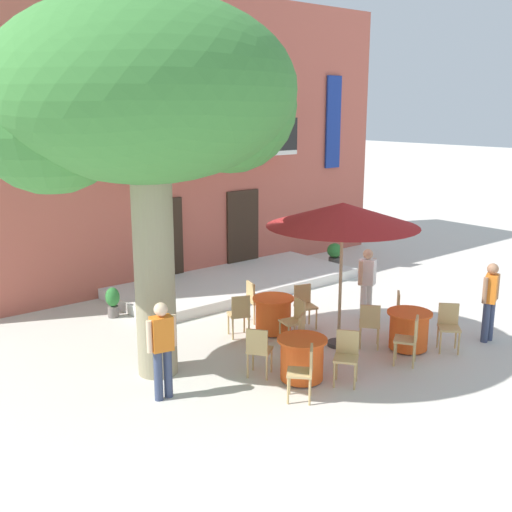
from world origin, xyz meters
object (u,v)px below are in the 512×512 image
at_px(ground_planter_right, 335,254).
at_px(pedestrian_near_entrance, 490,298).
at_px(cafe_chair_near_tree_2, 240,313).
at_px(cafe_table_front, 302,359).
at_px(cafe_chair_near_tree_3, 295,318).
at_px(pedestrian_by_tree, 367,280).
at_px(pedestrian_mid_plaza, 162,345).
at_px(cafe_chair_near_tree_1, 255,299).
at_px(cafe_table_near_tree, 273,314).
at_px(plane_tree, 142,98).
at_px(ground_planter_left, 113,301).
at_px(cafe_chair_front_0, 347,354).
at_px(cafe_chair_middle_2, 370,322).
at_px(cafe_table_middle, 409,330).
at_px(cafe_chair_middle_0, 449,324).
at_px(cafe_chair_middle_1, 403,311).
at_px(cafe_chair_near_tree_0, 304,303).
at_px(cafe_chair_front_1, 307,336).
at_px(cafe_chair_middle_3, 410,337).
at_px(cafe_chair_front_3, 304,369).
at_px(cafe_umbrella, 343,215).
at_px(cafe_chair_front_2, 259,348).

bearing_deg(ground_planter_right, pedestrian_near_entrance, -107.81).
relative_size(cafe_chair_near_tree_2, cafe_table_front, 1.05).
distance_m(cafe_chair_near_tree_3, pedestrian_by_tree, 2.24).
distance_m(pedestrian_near_entrance, pedestrian_mid_plaza, 6.64).
bearing_deg(pedestrian_mid_plaza, cafe_chair_near_tree_1, 28.82).
bearing_deg(cafe_table_near_tree, plane_tree, -176.58).
bearing_deg(ground_planter_right, ground_planter_left, 179.80).
bearing_deg(ground_planter_left, cafe_chair_front_0, -74.95).
xyz_separation_m(ground_planter_left, ground_planter_right, (7.10, -0.03, 0.01)).
height_order(cafe_chair_near_tree_3, cafe_chair_front_0, same).
height_order(cafe_table_near_tree, cafe_chair_near_tree_2, cafe_chair_near_tree_2).
relative_size(cafe_chair_middle_2, pedestrian_by_tree, 0.57).
xyz_separation_m(cafe_table_front, ground_planter_left, (-1.00, 5.07, -0.01)).
distance_m(cafe_table_middle, cafe_chair_middle_0, 0.77).
bearing_deg(cafe_chair_near_tree_2, cafe_chair_middle_1, -37.16).
relative_size(cafe_chair_near_tree_0, cafe_chair_near_tree_1, 1.00).
distance_m(cafe_chair_near_tree_3, cafe_chair_front_1, 0.97).
height_order(cafe_table_front, cafe_chair_front_1, cafe_chair_front_1).
xyz_separation_m(cafe_table_front, pedestrian_mid_plaza, (-2.20, 0.91, 0.52)).
relative_size(cafe_chair_middle_2, cafe_chair_front_0, 1.00).
xyz_separation_m(cafe_chair_near_tree_2, pedestrian_near_entrance, (3.73, -3.30, 0.38)).
relative_size(cafe_chair_middle_3, cafe_table_front, 1.05).
xyz_separation_m(cafe_chair_near_tree_1, cafe_chair_front_3, (-1.75, -3.39, 0.00)).
bearing_deg(ground_planter_left, cafe_chair_near_tree_0, -47.65).
relative_size(cafe_chair_middle_0, cafe_chair_front_3, 1.00).
distance_m(cafe_chair_near_tree_1, cafe_chair_near_tree_3, 1.51).
bearing_deg(cafe_umbrella, cafe_table_front, -157.37).
xyz_separation_m(cafe_table_near_tree, cafe_chair_near_tree_1, (0.12, 0.74, 0.14)).
distance_m(ground_planter_left, pedestrian_near_entrance, 8.00).
bearing_deg(cafe_chair_near_tree_0, pedestrian_mid_plaza, -166.25).
bearing_deg(ground_planter_left, cafe_chair_front_2, -83.57).
xyz_separation_m(cafe_chair_middle_0, ground_planter_left, (-4.13, 5.86, -0.15)).
xyz_separation_m(cafe_table_near_tree, cafe_table_front, (-1.14, -2.07, 0.00)).
height_order(cafe_chair_front_0, ground_planter_right, cafe_chair_front_0).
distance_m(cafe_chair_near_tree_0, cafe_chair_near_tree_1, 1.10).
distance_m(cafe_chair_near_tree_0, cafe_chair_near_tree_2, 1.51).
relative_size(cafe_chair_middle_0, cafe_chair_front_0, 1.00).
height_order(cafe_chair_near_tree_3, cafe_chair_middle_1, same).
xyz_separation_m(cafe_chair_front_2, cafe_umbrella, (2.15, 0.12, 2.08)).
bearing_deg(cafe_table_front, cafe_chair_near_tree_0, 45.47).
relative_size(cafe_chair_middle_1, ground_planter_left, 1.32).
relative_size(cafe_umbrella, pedestrian_near_entrance, 1.80).
relative_size(cafe_table_middle, pedestrian_by_tree, 0.54).
height_order(cafe_chair_front_1, pedestrian_near_entrance, pedestrian_near_entrance).
bearing_deg(plane_tree, cafe_chair_middle_0, -28.45).
relative_size(cafe_chair_front_0, cafe_chair_front_1, 1.00).
relative_size(cafe_chair_middle_3, ground_planter_right, 1.28).
relative_size(cafe_chair_middle_0, cafe_chair_front_1, 1.00).
bearing_deg(cafe_table_middle, cafe_chair_front_3, -174.73).
height_order(cafe_chair_front_0, ground_planter_left, cafe_chair_front_0).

